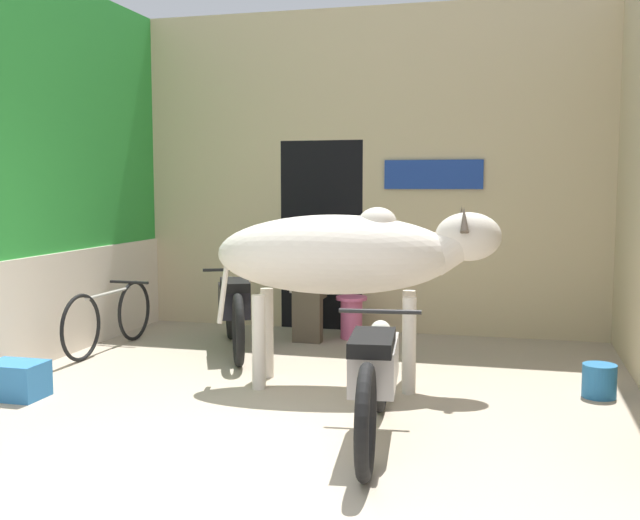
{
  "coord_description": "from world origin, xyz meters",
  "views": [
    {
      "loc": [
        1.58,
        -3.86,
        1.64
      ],
      "look_at": [
        0.07,
        1.96,
        1.04
      ],
      "focal_mm": 42.0,
      "sensor_mm": 36.0,
      "label": 1
    }
  ],
  "objects_px": {
    "motorcycle_near": "(374,374)",
    "bicycle": "(109,317)",
    "cow": "(348,256)",
    "plastic_stool": "(351,316)",
    "bucket": "(599,381)",
    "motorcycle_far": "(234,307)",
    "shopkeeper_seated": "(310,278)",
    "crate": "(16,380)"
  },
  "relations": [
    {
      "from": "shopkeeper_seated",
      "to": "bucket",
      "type": "distance_m",
      "value": 3.18
    },
    {
      "from": "plastic_stool",
      "to": "cow",
      "type": "bearing_deg",
      "value": -78.82
    },
    {
      "from": "motorcycle_far",
      "to": "crate",
      "type": "bearing_deg",
      "value": -118.46
    },
    {
      "from": "motorcycle_near",
      "to": "shopkeeper_seated",
      "type": "relative_size",
      "value": 1.56
    },
    {
      "from": "cow",
      "to": "crate",
      "type": "xyz_separation_m",
      "value": [
        -2.41,
        -1.01,
        -0.93
      ]
    },
    {
      "from": "cow",
      "to": "motorcycle_near",
      "type": "relative_size",
      "value": 1.2
    },
    {
      "from": "cow",
      "to": "bicycle",
      "type": "bearing_deg",
      "value": 164.81
    },
    {
      "from": "cow",
      "to": "shopkeeper_seated",
      "type": "height_order",
      "value": "cow"
    },
    {
      "from": "motorcycle_near",
      "to": "motorcycle_far",
      "type": "xyz_separation_m",
      "value": [
        -1.81,
        2.22,
        0.0
      ]
    },
    {
      "from": "bucket",
      "to": "cow",
      "type": "bearing_deg",
      "value": -175.8
    },
    {
      "from": "cow",
      "to": "motorcycle_near",
      "type": "bearing_deg",
      "value": -70.4
    },
    {
      "from": "plastic_stool",
      "to": "bucket",
      "type": "height_order",
      "value": "plastic_stool"
    },
    {
      "from": "bicycle",
      "to": "crate",
      "type": "relative_size",
      "value": 3.68
    },
    {
      "from": "crate",
      "to": "bucket",
      "type": "height_order",
      "value": "crate"
    },
    {
      "from": "motorcycle_far",
      "to": "crate",
      "type": "distance_m",
      "value": 2.24
    },
    {
      "from": "bicycle",
      "to": "plastic_stool",
      "type": "xyz_separation_m",
      "value": [
        2.22,
        1.15,
        -0.08
      ]
    },
    {
      "from": "plastic_stool",
      "to": "bicycle",
      "type": "bearing_deg",
      "value": -152.6
    },
    {
      "from": "motorcycle_near",
      "to": "plastic_stool",
      "type": "xyz_separation_m",
      "value": [
        -0.82,
        3.13,
        -0.2
      ]
    },
    {
      "from": "motorcycle_near",
      "to": "bicycle",
      "type": "xyz_separation_m",
      "value": [
        -3.05,
        1.98,
        -0.11
      ]
    },
    {
      "from": "bicycle",
      "to": "shopkeeper_seated",
      "type": "height_order",
      "value": "shopkeeper_seated"
    },
    {
      "from": "cow",
      "to": "shopkeeper_seated",
      "type": "relative_size",
      "value": 1.86
    },
    {
      "from": "crate",
      "to": "cow",
      "type": "bearing_deg",
      "value": 22.61
    },
    {
      "from": "cow",
      "to": "crate",
      "type": "bearing_deg",
      "value": -157.39
    },
    {
      "from": "shopkeeper_seated",
      "to": "motorcycle_near",
      "type": "bearing_deg",
      "value": -67.37
    },
    {
      "from": "motorcycle_far",
      "to": "crate",
      "type": "relative_size",
      "value": 4.03
    },
    {
      "from": "motorcycle_far",
      "to": "cow",
      "type": "bearing_deg",
      "value": -34.79
    },
    {
      "from": "motorcycle_near",
      "to": "bicycle",
      "type": "relative_size",
      "value": 1.21
    },
    {
      "from": "crate",
      "to": "bucket",
      "type": "bearing_deg",
      "value": 14.69
    },
    {
      "from": "cow",
      "to": "bicycle",
      "type": "height_order",
      "value": "cow"
    },
    {
      "from": "shopkeeper_seated",
      "to": "crate",
      "type": "distance_m",
      "value": 3.18
    },
    {
      "from": "bicycle",
      "to": "crate",
      "type": "bearing_deg",
      "value": -84.08
    },
    {
      "from": "crate",
      "to": "shopkeeper_seated",
      "type": "bearing_deg",
      "value": 58.49
    },
    {
      "from": "bicycle",
      "to": "bucket",
      "type": "bearing_deg",
      "value": -6.98
    },
    {
      "from": "motorcycle_near",
      "to": "cow",
      "type": "bearing_deg",
      "value": 109.6
    },
    {
      "from": "motorcycle_near",
      "to": "crate",
      "type": "relative_size",
      "value": 4.45
    },
    {
      "from": "motorcycle_near",
      "to": "bicycle",
      "type": "height_order",
      "value": "motorcycle_near"
    },
    {
      "from": "plastic_stool",
      "to": "bucket",
      "type": "relative_size",
      "value": 1.76
    },
    {
      "from": "bicycle",
      "to": "cow",
      "type": "bearing_deg",
      "value": -15.19
    },
    {
      "from": "bicycle",
      "to": "crate",
      "type": "xyz_separation_m",
      "value": [
        0.18,
        -1.71,
        -0.19
      ]
    },
    {
      "from": "cow",
      "to": "shopkeeper_seated",
      "type": "distance_m",
      "value": 1.89
    },
    {
      "from": "cow",
      "to": "motorcycle_near",
      "type": "xyz_separation_m",
      "value": [
        0.46,
        -1.28,
        -0.63
      ]
    },
    {
      "from": "motorcycle_far",
      "to": "shopkeeper_seated",
      "type": "relative_size",
      "value": 1.41
    }
  ]
}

